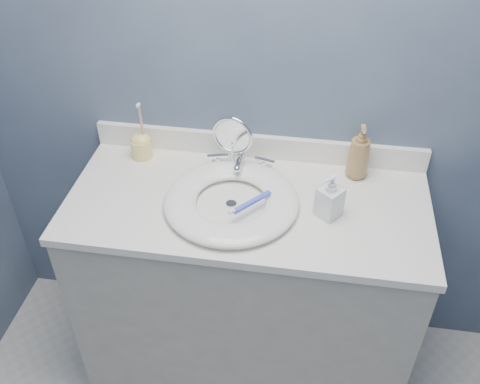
% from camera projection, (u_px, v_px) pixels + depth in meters
% --- Properties ---
extents(back_wall, '(2.20, 0.02, 2.40)m').
position_uv_depth(back_wall, '(260.00, 77.00, 1.80)').
color(back_wall, '#47526B').
rests_on(back_wall, ground).
extents(vanity_cabinet, '(1.20, 0.55, 0.85)m').
position_uv_depth(vanity_cabinet, '(246.00, 290.00, 2.08)').
color(vanity_cabinet, '#B6B1A6').
rests_on(vanity_cabinet, ground).
extents(countertop, '(1.22, 0.57, 0.03)m').
position_uv_depth(countertop, '(247.00, 204.00, 1.80)').
color(countertop, white).
rests_on(countertop, vanity_cabinet).
extents(backsplash, '(1.22, 0.02, 0.09)m').
position_uv_depth(backsplash, '(258.00, 146.00, 1.97)').
color(backsplash, white).
rests_on(backsplash, countertop).
extents(basin, '(0.45, 0.45, 0.04)m').
position_uv_depth(basin, '(231.00, 201.00, 1.76)').
color(basin, white).
rests_on(basin, countertop).
extents(drain, '(0.04, 0.04, 0.01)m').
position_uv_depth(drain, '(231.00, 204.00, 1.77)').
color(drain, silver).
rests_on(drain, countertop).
extents(faucet, '(0.25, 0.13, 0.07)m').
position_uv_depth(faucet, '(240.00, 164.00, 1.91)').
color(faucet, silver).
rests_on(faucet, countertop).
extents(makeup_mirror, '(0.15, 0.08, 0.22)m').
position_uv_depth(makeup_mirror, '(233.00, 142.00, 1.85)').
color(makeup_mirror, silver).
rests_on(makeup_mirror, countertop).
extents(soap_bottle_amber, '(0.08, 0.08, 0.20)m').
position_uv_depth(soap_bottle_amber, '(359.00, 152.00, 1.84)').
color(soap_bottle_amber, '#9C7846').
rests_on(soap_bottle_amber, countertop).
extents(soap_bottle_clear, '(0.10, 0.10, 0.16)m').
position_uv_depth(soap_bottle_clear, '(330.00, 196.00, 1.69)').
color(soap_bottle_clear, white).
rests_on(soap_bottle_clear, countertop).
extents(toothbrush_holder, '(0.08, 0.08, 0.23)m').
position_uv_depth(toothbrush_holder, '(141.00, 145.00, 1.96)').
color(toothbrush_holder, '#FEE37F').
rests_on(toothbrush_holder, countertop).
extents(toothbrush_lying, '(0.12, 0.14, 0.02)m').
position_uv_depth(toothbrush_lying, '(250.00, 203.00, 1.72)').
color(toothbrush_lying, blue).
rests_on(toothbrush_lying, basin).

